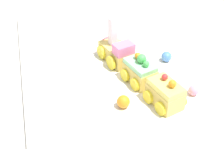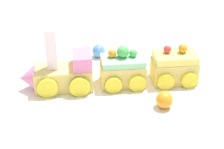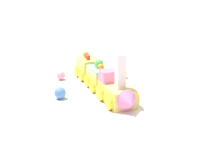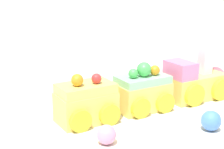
{
  "view_description": "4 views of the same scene",
  "coord_description": "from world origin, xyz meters",
  "px_view_note": "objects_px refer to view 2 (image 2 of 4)",
  "views": [
    {
      "loc": [
        -0.56,
        0.17,
        0.47
      ],
      "look_at": [
        0.01,
        0.01,
        0.02
      ],
      "focal_mm": 50.0,
      "sensor_mm": 36.0,
      "label": 1
    },
    {
      "loc": [
        -0.08,
        0.52,
        0.37
      ],
      "look_at": [
        -0.0,
        0.03,
        0.08
      ],
      "focal_mm": 60.0,
      "sensor_mm": 36.0,
      "label": 2
    },
    {
      "loc": [
        0.71,
        -0.1,
        0.27
      ],
      "look_at": [
        0.02,
        -0.03,
        0.06
      ],
      "focal_mm": 50.0,
      "sensor_mm": 36.0,
      "label": 3
    },
    {
      "loc": [
        -0.19,
        -0.55,
        0.21
      ],
      "look_at": [
        -0.04,
        0.01,
        0.05
      ],
      "focal_mm": 60.0,
      "sensor_mm": 36.0,
      "label": 4
    }
  ],
  "objects_px": {
    "gumball_orange": "(164,100)",
    "cake_car_lemon": "(174,68)",
    "cake_car_mint": "(123,70)",
    "gumball_pink": "(169,55)",
    "cake_train_locomotive": "(59,74)",
    "gumball_blue": "(99,51)"
  },
  "relations": [
    {
      "from": "gumball_orange",
      "to": "cake_car_lemon",
      "type": "bearing_deg",
      "value": -98.76
    },
    {
      "from": "cake_car_lemon",
      "to": "gumball_orange",
      "type": "xyz_separation_m",
      "value": [
        0.01,
        0.09,
        -0.01
      ]
    },
    {
      "from": "cake_car_mint",
      "to": "gumball_orange",
      "type": "bearing_deg",
      "value": 124.73
    },
    {
      "from": "cake_car_mint",
      "to": "gumball_pink",
      "type": "height_order",
      "value": "cake_car_mint"
    },
    {
      "from": "cake_car_mint",
      "to": "gumball_pink",
      "type": "xyz_separation_m",
      "value": [
        -0.08,
        -0.1,
        -0.01
      ]
    },
    {
      "from": "cake_car_mint",
      "to": "cake_train_locomotive",
      "type": "bearing_deg",
      "value": 0.11
    },
    {
      "from": "gumball_blue",
      "to": "gumball_pink",
      "type": "height_order",
      "value": "gumball_blue"
    },
    {
      "from": "gumball_orange",
      "to": "cake_car_mint",
      "type": "bearing_deg",
      "value": -39.81
    },
    {
      "from": "cake_car_mint",
      "to": "gumball_blue",
      "type": "xyz_separation_m",
      "value": [
        0.06,
        -0.1,
        -0.01
      ]
    },
    {
      "from": "cake_car_mint",
      "to": "cake_car_lemon",
      "type": "bearing_deg",
      "value": 179.95
    },
    {
      "from": "cake_train_locomotive",
      "to": "cake_car_mint",
      "type": "xyz_separation_m",
      "value": [
        -0.11,
        -0.03,
        -0.0
      ]
    },
    {
      "from": "cake_car_lemon",
      "to": "gumball_blue",
      "type": "distance_m",
      "value": 0.17
    },
    {
      "from": "cake_car_lemon",
      "to": "gumball_orange",
      "type": "height_order",
      "value": "cake_car_lemon"
    },
    {
      "from": "cake_train_locomotive",
      "to": "gumball_pink",
      "type": "bearing_deg",
      "value": -160.75
    },
    {
      "from": "gumball_blue",
      "to": "cake_train_locomotive",
      "type": "bearing_deg",
      "value": 69.59
    },
    {
      "from": "cake_train_locomotive",
      "to": "cake_car_lemon",
      "type": "relative_size",
      "value": 1.51
    },
    {
      "from": "cake_car_mint",
      "to": "cake_car_lemon",
      "type": "distance_m",
      "value": 0.09
    },
    {
      "from": "cake_car_lemon",
      "to": "gumball_pink",
      "type": "relative_size",
      "value": 3.66
    },
    {
      "from": "cake_train_locomotive",
      "to": "cake_car_lemon",
      "type": "bearing_deg",
      "value": -179.96
    },
    {
      "from": "cake_car_mint",
      "to": "gumball_pink",
      "type": "relative_size",
      "value": 3.66
    },
    {
      "from": "cake_car_mint",
      "to": "gumball_blue",
      "type": "relative_size",
      "value": 3.28
    },
    {
      "from": "gumball_pink",
      "to": "gumball_orange",
      "type": "distance_m",
      "value": 0.16
    }
  ]
}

